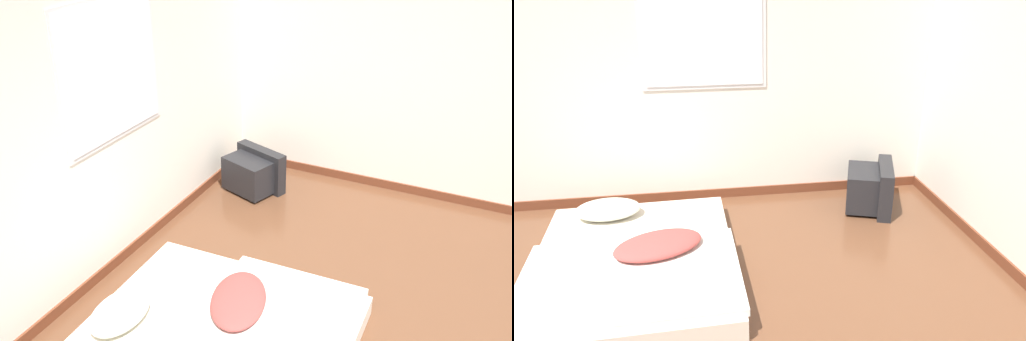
# 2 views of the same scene
# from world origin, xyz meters

# --- Properties ---
(wall_back) EXTENTS (8.23, 0.08, 2.60)m
(wall_back) POSITION_xyz_m (0.01, 2.64, 1.29)
(wall_back) COLOR silver
(wall_back) RESTS_ON ground_plane
(mattress_bed) EXTENTS (1.46, 1.77, 0.30)m
(mattress_bed) POSITION_xyz_m (0.23, 1.38, 0.11)
(mattress_bed) COLOR beige
(mattress_bed) RESTS_ON ground_plane
(crt_tv) EXTENTS (0.55, 0.63, 0.43)m
(crt_tv) POSITION_xyz_m (2.28, 2.17, 0.20)
(crt_tv) COLOR black
(crt_tv) RESTS_ON ground_plane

